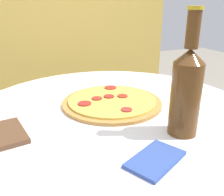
% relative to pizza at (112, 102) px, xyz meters
% --- Properties ---
extents(table, '(0.89, 0.89, 0.71)m').
position_rel_pizza_xyz_m(table, '(-0.02, -0.04, -0.19)').
color(table, white).
rests_on(table, ground_plane).
extents(fence_panel, '(1.27, 0.04, 1.45)m').
position_rel_pizza_xyz_m(fence_panel, '(-0.02, 0.69, 0.01)').
color(fence_panel, gold).
rests_on(fence_panel, ground_plane).
extents(pizza, '(0.32, 0.32, 0.02)m').
position_rel_pizza_xyz_m(pizza, '(0.00, 0.00, 0.00)').
color(pizza, '#B77F3D').
rests_on(pizza, table).
extents(beer_bottle, '(0.07, 0.07, 0.30)m').
position_rel_pizza_xyz_m(beer_bottle, '(0.09, -0.24, 0.11)').
color(beer_bottle, '#563314').
rests_on(beer_bottle, table).
extents(napkin, '(0.15, 0.12, 0.01)m').
position_rel_pizza_xyz_m(napkin, '(-0.04, -0.32, -0.00)').
color(napkin, '#334C99').
rests_on(napkin, table).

